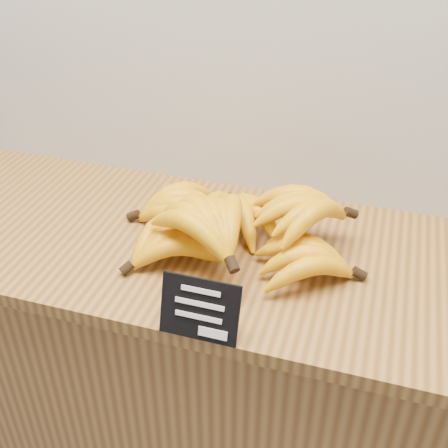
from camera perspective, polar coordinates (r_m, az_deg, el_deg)
counter at (r=1.50m, az=0.59°, el=-17.31°), size 1.34×0.50×0.90m
counter_top at (r=1.18m, az=0.72°, el=-2.95°), size 1.49×0.54×0.03m
chalkboard_sign at (r=0.94m, az=-2.50°, el=-8.68°), size 0.14×0.04×0.11m
banana_pile at (r=1.13m, az=0.64°, el=-0.18°), size 0.52×0.37×0.13m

